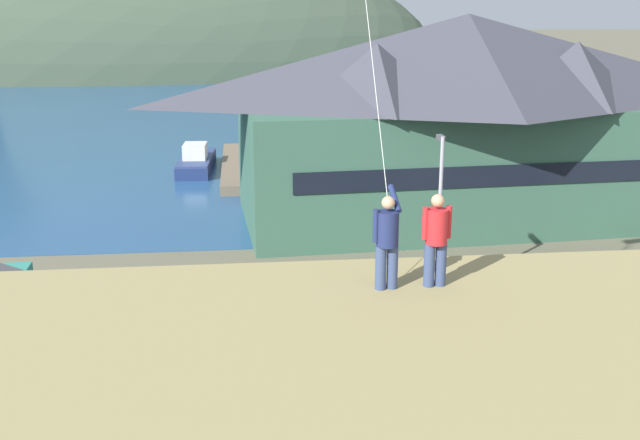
{
  "coord_description": "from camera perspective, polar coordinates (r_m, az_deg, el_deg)",
  "views": [
    {
      "loc": [
        -3.34,
        -19.98,
        12.58
      ],
      "look_at": [
        -0.34,
        9.0,
        4.12
      ],
      "focal_mm": 42.91,
      "sensor_mm": 36.0,
      "label": 1
    }
  ],
  "objects": [
    {
      "name": "ground_plane",
      "position": [
        23.84,
        3.16,
        -15.67
      ],
      "size": [
        600.0,
        600.0,
        0.0
      ],
      "primitive_type": "plane",
      "color": "#66604C"
    },
    {
      "name": "parking_lot_pad",
      "position": [
        28.14,
        1.55,
        -10.25
      ],
      "size": [
        40.0,
        20.0,
        0.1
      ],
      "primitive_type": "cube",
      "color": "slate",
      "rests_on": "ground"
    },
    {
      "name": "bay_water",
      "position": [
        81.03,
        -3.51,
        7.25
      ],
      "size": [
        360.0,
        84.0,
        0.03
      ],
      "primitive_type": "cube",
      "color": "navy",
      "rests_on": "ground"
    },
    {
      "name": "far_hill_east_peak",
      "position": [
        142.01,
        -16.02,
        10.5
      ],
      "size": [
        121.07,
        44.51,
        48.53
      ],
      "primitive_type": "ellipsoid",
      "color": "#42513D",
      "rests_on": "ground"
    },
    {
      "name": "harbor_lodge",
      "position": [
        44.91,
        10.75,
        7.84
      ],
      "size": [
        27.46,
        13.71,
        11.77
      ],
      "color": "#38604C",
      "rests_on": "ground"
    },
    {
      "name": "storage_shed_waterside",
      "position": [
        44.89,
        0.74,
        3.23
      ],
      "size": [
        6.5,
        5.45,
        4.82
      ],
      "color": "beige",
      "rests_on": "ground"
    },
    {
      "name": "wharf_dock",
      "position": [
        58.21,
        -5.73,
        3.99
      ],
      "size": [
        3.2,
        15.56,
        0.7
      ],
      "color": "#70604C",
      "rests_on": "ground"
    },
    {
      "name": "moored_boat_wharfside",
      "position": [
        58.72,
        -9.21,
        4.34
      ],
      "size": [
        2.76,
        7.55,
        2.16
      ],
      "color": "navy",
      "rests_on": "ground"
    },
    {
      "name": "moored_boat_outer_mooring",
      "position": [
        54.53,
        -1.79,
        3.63
      ],
      "size": [
        2.84,
        8.53,
        2.16
      ],
      "color": "silver",
      "rests_on": "ground"
    },
    {
      "name": "parked_car_front_row_end",
      "position": [
        27.12,
        22.78,
        -10.28
      ],
      "size": [
        4.24,
        2.13,
        1.82
      ],
      "color": "black",
      "rests_on": "parking_lot_pad"
    },
    {
      "name": "parked_car_mid_row_far",
      "position": [
        29.81,
        12.63,
        -6.94
      ],
      "size": [
        4.27,
        2.2,
        1.82
      ],
      "color": "navy",
      "rests_on": "parking_lot_pad"
    },
    {
      "name": "parked_car_mid_row_center",
      "position": [
        24.65,
        10.04,
        -11.91
      ],
      "size": [
        4.26,
        2.17,
        1.82
      ],
      "color": "slate",
      "rests_on": "parking_lot_pad"
    },
    {
      "name": "parked_car_front_row_silver",
      "position": [
        23.56,
        -16.01,
        -13.75
      ],
      "size": [
        4.25,
        2.15,
        1.82
      ],
      "color": "red",
      "rests_on": "parking_lot_pad"
    },
    {
      "name": "parked_car_back_row_right",
      "position": [
        28.85,
        -1.25,
        -7.33
      ],
      "size": [
        4.31,
        2.28,
        1.82
      ],
      "color": "#9EA3A8",
      "rests_on": "parking_lot_pad"
    },
    {
      "name": "parked_car_mid_row_near",
      "position": [
        31.73,
        22.43,
        -6.37
      ],
      "size": [
        4.33,
        2.32,
        1.82
      ],
      "color": "silver",
      "rests_on": "parking_lot_pad"
    },
    {
      "name": "parking_light_pole",
      "position": [
        32.73,
        8.9,
        1.05
      ],
      "size": [
        0.24,
        0.78,
        7.0
      ],
      "color": "#ADADB2",
      "rests_on": "parking_lot_pad"
    },
    {
      "name": "person_kite_flyer",
      "position": [
        13.75,
        5.03,
        -1.4
      ],
      "size": [
        0.52,
        0.68,
        1.86
      ],
      "color": "#384770",
      "rests_on": "grassy_hill_foreground"
    },
    {
      "name": "person_companion",
      "position": [
        13.99,
        8.66,
        -1.28
      ],
      "size": [
        0.55,
        0.4,
        1.74
      ],
      "color": "#384770",
      "rests_on": "grassy_hill_foreground"
    }
  ]
}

